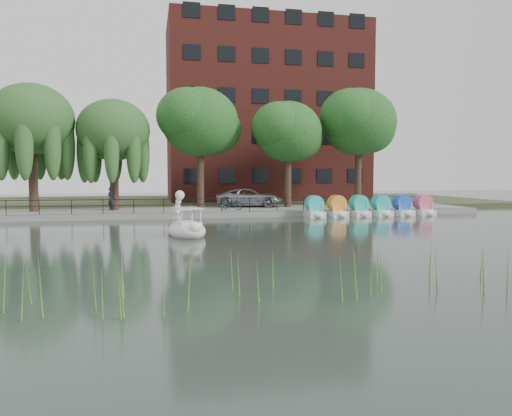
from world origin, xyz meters
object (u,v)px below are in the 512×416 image
object	(u,v)px
minivan	(250,196)
bicycle	(231,203)
swan_boat	(186,227)
pedestrian	(111,197)

from	to	relation	value
minivan	bicycle	bearing A→B (deg)	159.06
minivan	swan_boat	size ratio (longest dim) A/B	2.01
minivan	swan_boat	world-z (taller)	swan_boat
minivan	pedestrian	size ratio (longest dim) A/B	3.09
bicycle	swan_boat	world-z (taller)	swan_boat
swan_boat	bicycle	bearing A→B (deg)	52.74
minivan	swan_boat	xyz separation A→B (m)	(-6.15, -14.93, -0.76)
pedestrian	minivan	bearing A→B (deg)	-131.60
pedestrian	swan_boat	bearing A→B (deg)	148.15
minivan	pedestrian	world-z (taller)	pedestrian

